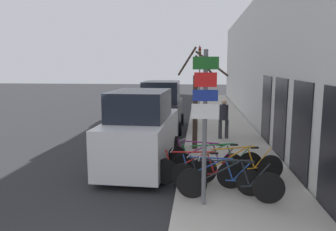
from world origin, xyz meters
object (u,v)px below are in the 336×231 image
bicycle_0 (229,183)px  street_tree (196,103)px  signpost (205,118)px  bicycle_1 (215,177)px  bicycle_3 (237,167)px  parked_car_0 (141,132)px  pedestrian_near (224,116)px  parked_car_1 (162,108)px  bicycle_5 (205,159)px  traffic_light (200,67)px  bicycle_2 (198,171)px  bicycle_4 (217,163)px

bicycle_0 → street_tree: (-0.79, 4.62, 1.25)m
signpost → bicycle_1: signpost is taller
bicycle_3 → parked_car_0: parked_car_0 is taller
pedestrian_near → parked_car_1: bearing=128.1°
bicycle_0 → bicycle_5: size_ratio=1.10×
parked_car_1 → street_tree: bearing=-67.9°
bicycle_1 → traffic_light: traffic_light is taller
bicycle_1 → bicycle_3: 0.92m
traffic_light → bicycle_5: bearing=-89.4°
bicycle_0 → bicycle_5: 2.04m
bicycle_5 → bicycle_0: bearing=-142.0°
bicycle_3 → signpost: bearing=136.6°
bicycle_2 → street_tree: bearing=5.9°
bicycle_3 → street_tree: (-1.10, 3.42, 1.25)m
signpost → bicycle_1: bearing=69.0°
signpost → bicycle_5: bearing=88.7°
signpost → bicycle_3: (0.88, 1.45, -1.50)m
street_tree → pedestrian_near: bearing=57.8°
bicycle_3 → parked_car_1: (-2.84, 7.53, 0.51)m
bicycle_1 → bicycle_4: bicycle_4 is taller
bicycle_1 → bicycle_2: size_ratio=0.96×
bicycle_0 → bicycle_1: bicycle_0 is taller
traffic_light → bicycle_1: bearing=-88.7°
parked_car_1 → parked_car_0: bearing=-90.3°
street_tree → traffic_light: traffic_light is taller
bicycle_1 → street_tree: bearing=20.3°
parked_car_1 → pedestrian_near: size_ratio=2.69×
signpost → bicycle_0: bearing=23.3°
parked_car_0 → pedestrian_near: 4.57m
signpost → street_tree: street_tree is taller
bicycle_1 → street_tree: street_tree is taller
signpost → street_tree: (-0.22, 4.87, -0.25)m
bicycle_5 → traffic_light: bearing=23.8°
parked_car_0 → pedestrian_near: size_ratio=2.85×
street_tree → bicycle_4: bearing=-79.1°
signpost → parked_car_0: signpost is taller
bicycle_2 → pedestrian_near: bearing=-5.8°
traffic_light → signpost: bearing=-89.6°
bicycle_0 → parked_car_0: size_ratio=0.52×
bicycle_4 → parked_car_1: (-2.33, 7.18, 0.52)m
bicycle_5 → pedestrian_near: size_ratio=1.34×
bicycle_1 → bicycle_2: bicycle_2 is taller
parked_car_1 → bicycle_4: bearing=-72.8°
bicycle_2 → bicycle_3: size_ratio=0.94×
bicycle_1 → parked_car_1: parked_car_1 is taller
traffic_light → bicycle_0: bearing=-87.8°
bicycle_0 → traffic_light: traffic_light is taller
traffic_light → street_tree: bearing=-90.4°
parked_car_1 → street_tree: (1.73, -4.11, 0.74)m
bicycle_0 → traffic_light: (-0.70, 18.18, 2.47)m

